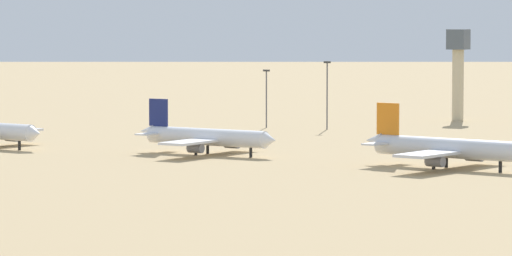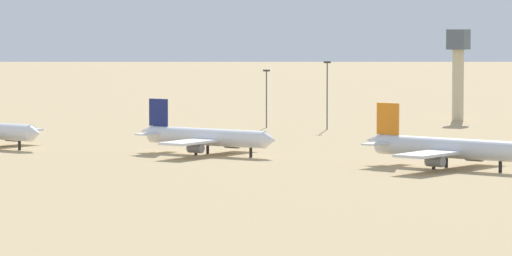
{
  "view_description": "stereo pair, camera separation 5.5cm",
  "coord_description": "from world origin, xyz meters",
  "px_view_note": "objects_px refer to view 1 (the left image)",
  "views": [
    {
      "loc": [
        164.02,
        -272.31,
        28.69
      ],
      "look_at": [
        10.02,
        5.99,
        6.0
      ],
      "focal_mm": 109.23,
      "sensor_mm": 36.0,
      "label": 1
    },
    {
      "loc": [
        164.07,
        -272.28,
        28.69
      ],
      "look_at": [
        10.02,
        5.99,
        6.0
      ],
      "focal_mm": 109.23,
      "sensor_mm": 36.0,
      "label": 2
    }
  ],
  "objects_px": {
    "parked_jet_orange_5": "(445,148)",
    "light_pole_east": "(327,91)",
    "light_pole_mid": "(266,94)",
    "control_tower": "(458,66)",
    "parked_jet_navy_4": "(206,137)"
  },
  "relations": [
    {
      "from": "light_pole_east",
      "to": "parked_jet_orange_5",
      "type": "bearing_deg",
      "value": -51.36
    },
    {
      "from": "control_tower",
      "to": "light_pole_east",
      "type": "distance_m",
      "value": 50.89
    },
    {
      "from": "parked_jet_orange_5",
      "to": "light_pole_mid",
      "type": "height_order",
      "value": "light_pole_mid"
    },
    {
      "from": "control_tower",
      "to": "light_pole_east",
      "type": "bearing_deg",
      "value": -109.35
    },
    {
      "from": "parked_jet_orange_5",
      "to": "light_pole_east",
      "type": "relative_size",
      "value": 2.09
    },
    {
      "from": "control_tower",
      "to": "light_pole_east",
      "type": "xyz_separation_m",
      "value": [
        -16.77,
        -47.75,
        -5.33
      ]
    },
    {
      "from": "light_pole_mid",
      "to": "light_pole_east",
      "type": "height_order",
      "value": "light_pole_east"
    },
    {
      "from": "parked_jet_navy_4",
      "to": "parked_jet_orange_5",
      "type": "height_order",
      "value": "parked_jet_orange_5"
    },
    {
      "from": "parked_jet_orange_5",
      "to": "light_pole_mid",
      "type": "relative_size",
      "value": 2.41
    },
    {
      "from": "parked_jet_navy_4",
      "to": "parked_jet_orange_5",
      "type": "relative_size",
      "value": 0.94
    },
    {
      "from": "control_tower",
      "to": "parked_jet_orange_5",
      "type": "bearing_deg",
      "value": -69.41
    },
    {
      "from": "parked_jet_orange_5",
      "to": "control_tower",
      "type": "bearing_deg",
      "value": 119.91
    },
    {
      "from": "light_pole_east",
      "to": "light_pole_mid",
      "type": "bearing_deg",
      "value": -173.34
    },
    {
      "from": "parked_jet_orange_5",
      "to": "control_tower",
      "type": "distance_m",
      "value": 138.95
    },
    {
      "from": "parked_jet_orange_5",
      "to": "light_pole_east",
      "type": "xyz_separation_m",
      "value": [
        -65.47,
        81.89,
        6.02
      ]
    }
  ]
}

